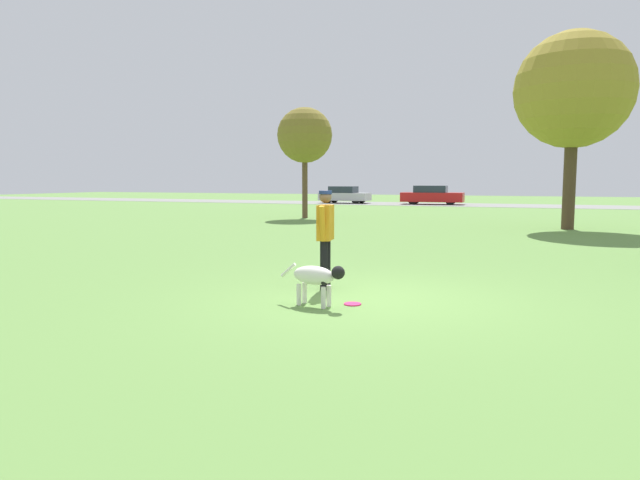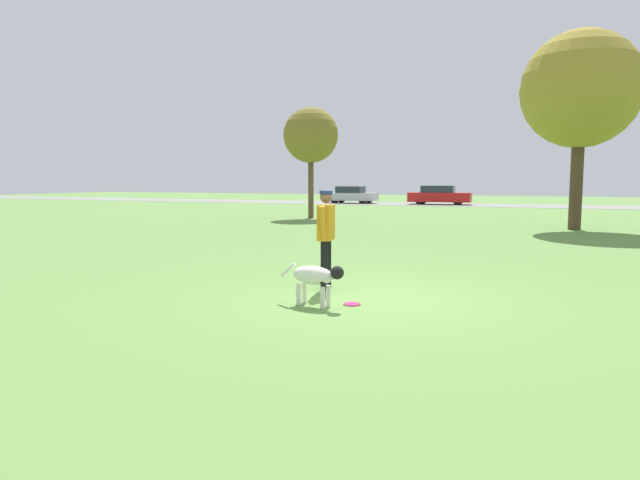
{
  "view_description": "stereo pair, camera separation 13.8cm",
  "coord_description": "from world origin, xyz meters",
  "px_view_note": "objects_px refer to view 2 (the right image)",
  "views": [
    {
      "loc": [
        2.45,
        -8.37,
        1.84
      ],
      "look_at": [
        -0.77,
        -0.12,
        0.9
      ],
      "focal_mm": 32.0,
      "sensor_mm": 36.0,
      "label": 1
    },
    {
      "loc": [
        2.58,
        -8.32,
        1.84
      ],
      "look_at": [
        -0.77,
        -0.12,
        0.9
      ],
      "focal_mm": 32.0,
      "sensor_mm": 36.0,
      "label": 2
    }
  ],
  "objects_px": {
    "frisbee": "(352,304)",
    "tree_mid_center": "(581,90)",
    "dog": "(316,277)",
    "person": "(326,231)",
    "tree_far_left": "(311,136)",
    "parked_car_silver": "(352,195)",
    "parked_car_red": "(439,195)"
  },
  "relations": [
    {
      "from": "frisbee",
      "to": "tree_mid_center",
      "type": "distance_m",
      "value": 16.36
    },
    {
      "from": "dog",
      "to": "tree_mid_center",
      "type": "distance_m",
      "value": 16.6
    },
    {
      "from": "person",
      "to": "tree_mid_center",
      "type": "relative_size",
      "value": 0.23
    },
    {
      "from": "person",
      "to": "frisbee",
      "type": "bearing_deg",
      "value": 29.4
    },
    {
      "from": "frisbee",
      "to": "tree_far_left",
      "type": "distance_m",
      "value": 19.66
    },
    {
      "from": "tree_far_left",
      "to": "parked_car_silver",
      "type": "relative_size",
      "value": 1.36
    },
    {
      "from": "tree_far_left",
      "to": "tree_mid_center",
      "type": "bearing_deg",
      "value": -11.22
    },
    {
      "from": "frisbee",
      "to": "tree_far_left",
      "type": "bearing_deg",
      "value": 114.95
    },
    {
      "from": "dog",
      "to": "frisbee",
      "type": "height_order",
      "value": "dog"
    },
    {
      "from": "frisbee",
      "to": "tree_far_left",
      "type": "xyz_separation_m",
      "value": [
        -8.13,
        17.47,
        3.91
      ]
    },
    {
      "from": "tree_mid_center",
      "to": "parked_car_silver",
      "type": "distance_m",
      "value": 25.1
    },
    {
      "from": "parked_car_silver",
      "to": "person",
      "type": "bearing_deg",
      "value": -70.89
    },
    {
      "from": "tree_far_left",
      "to": "parked_car_red",
      "type": "bearing_deg",
      "value": 80.18
    },
    {
      "from": "dog",
      "to": "parked_car_red",
      "type": "bearing_deg",
      "value": 108.36
    },
    {
      "from": "tree_mid_center",
      "to": "person",
      "type": "bearing_deg",
      "value": -106.8
    },
    {
      "from": "frisbee",
      "to": "dog",
      "type": "bearing_deg",
      "value": -147.92
    },
    {
      "from": "frisbee",
      "to": "tree_far_left",
      "type": "height_order",
      "value": "tree_far_left"
    },
    {
      "from": "tree_far_left",
      "to": "tree_mid_center",
      "type": "xyz_separation_m",
      "value": [
        11.59,
        -2.3,
        1.14
      ]
    },
    {
      "from": "person",
      "to": "parked_car_red",
      "type": "bearing_deg",
      "value": 177.85
    },
    {
      "from": "person",
      "to": "dog",
      "type": "height_order",
      "value": "person"
    },
    {
      "from": "person",
      "to": "tree_mid_center",
      "type": "xyz_separation_m",
      "value": [
        4.27,
        14.16,
        4.07
      ]
    },
    {
      "from": "parked_car_red",
      "to": "frisbee",
      "type": "bearing_deg",
      "value": -83.6
    },
    {
      "from": "parked_car_red",
      "to": "dog",
      "type": "bearing_deg",
      "value": -84.4
    },
    {
      "from": "frisbee",
      "to": "parked_car_silver",
      "type": "distance_m",
      "value": 36.5
    },
    {
      "from": "person",
      "to": "tree_mid_center",
      "type": "height_order",
      "value": "tree_mid_center"
    },
    {
      "from": "tree_far_left",
      "to": "parked_car_silver",
      "type": "distance_m",
      "value": 17.75
    },
    {
      "from": "person",
      "to": "parked_car_red",
      "type": "relative_size",
      "value": 0.36
    },
    {
      "from": "tree_far_left",
      "to": "parked_car_red",
      "type": "relative_size",
      "value": 1.14
    },
    {
      "from": "dog",
      "to": "tree_far_left",
      "type": "height_order",
      "value": "tree_far_left"
    },
    {
      "from": "tree_far_left",
      "to": "frisbee",
      "type": "bearing_deg",
      "value": -65.05
    },
    {
      "from": "frisbee",
      "to": "parked_car_red",
      "type": "xyz_separation_m",
      "value": [
        -5.14,
        34.72,
        0.67
      ]
    },
    {
      "from": "person",
      "to": "tree_mid_center",
      "type": "distance_m",
      "value": 15.34
    }
  ]
}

